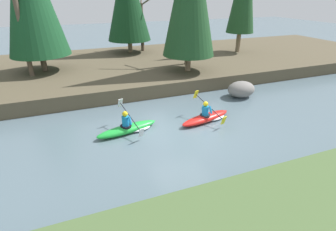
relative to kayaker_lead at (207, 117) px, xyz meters
name	(u,v)px	position (x,y,z in m)	size (l,w,h in m)	color
ground_plane	(181,130)	(-1.49, -0.38, -0.20)	(90.00, 90.00, 0.00)	slate
riverbank_far	(128,67)	(-1.49, 9.39, 0.20)	(44.00, 11.81, 0.79)	brown
bare_tree_upstream	(20,20)	(-7.78, 8.00, 3.84)	(3.78, 3.74, 6.88)	brown
bare_tree_mid_upstream	(142,22)	(0.66, 12.86, 2.99)	(2.84, 2.80, 5.08)	brown
bare_tree_mid_downstream	(187,26)	(2.27, 7.27, 3.15)	(3.01, 2.97, 5.41)	brown
kayaker_lead	(207,117)	(0.00, 0.00, 0.00)	(2.78, 2.05, 1.20)	red
kayaker_middle	(130,128)	(-3.62, 0.25, 0.00)	(2.79, 2.06, 1.20)	green
boulder_midstream	(241,89)	(3.28, 2.05, 0.25)	(1.59, 1.24, 0.90)	gray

